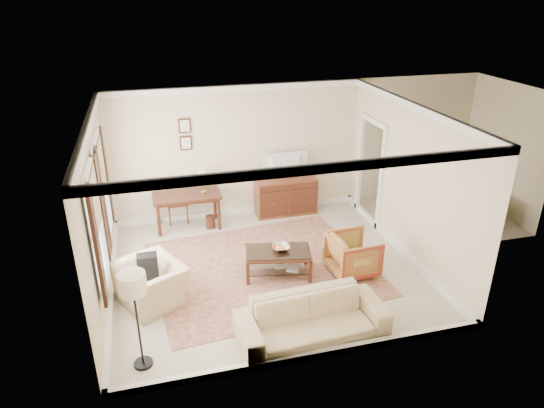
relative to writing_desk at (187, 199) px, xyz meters
name	(u,v)px	position (x,y,z in m)	size (l,w,h in m)	color
room_shell	(265,139)	(1.19, -2.05, 1.81)	(5.51, 5.01, 2.91)	beige
annex_bedroom	(447,201)	(5.68, -0.90, -0.32)	(3.00, 2.70, 2.90)	beige
window_front	(97,228)	(-1.51, -2.75, 0.89)	(0.12, 1.56, 1.80)	#CCB284
window_rear	(103,187)	(-1.51, -1.15, 0.89)	(0.12, 1.56, 1.80)	#CCB284
doorway	(370,173)	(3.90, -0.55, 0.42)	(0.10, 1.12, 2.25)	white
rug	(262,268)	(1.13, -2.03, -0.65)	(3.87, 3.32, 0.01)	maroon
writing_desk	(187,199)	(0.00, 0.00, 0.00)	(1.40, 0.70, 0.77)	#431F13
desk_chair	(177,199)	(-0.19, 0.35, -0.13)	(0.45, 0.45, 1.05)	brown
desk_lamp	(203,182)	(0.36, 0.00, 0.36)	(0.32, 0.32, 0.50)	silver
framed_prints	(185,134)	(0.10, 0.42, 1.28)	(0.25, 0.04, 0.68)	#431F13
sideboard	(286,196)	(2.21, 0.16, -0.24)	(1.36, 0.52, 0.84)	brown
tv	(286,158)	(2.21, 0.14, 0.66)	(0.97, 0.56, 0.13)	black
coffee_table	(278,256)	(1.36, -2.29, -0.28)	(1.26, 0.89, 0.49)	#431F13
fruit_bowl	(281,247)	(1.42, -2.26, -0.12)	(0.42, 0.42, 0.10)	silver
book_a	(274,265)	(1.28, -2.26, -0.47)	(0.28, 0.04, 0.38)	brown
book_b	(288,267)	(1.51, -2.38, -0.47)	(0.28, 0.03, 0.38)	brown
striped_armchair	(353,253)	(2.67, -2.58, -0.25)	(0.80, 0.75, 0.82)	maroon
club_armchair	(151,277)	(-0.85, -2.54, -0.20)	(1.06, 0.69, 0.92)	#CDB28A
backpack	(148,264)	(-0.88, -2.53, 0.05)	(0.32, 0.22, 0.40)	black
sofa	(312,313)	(1.38, -4.06, -0.23)	(2.19, 0.64, 0.86)	#CDB28A
floor_lamp	(133,290)	(-1.05, -4.02, 0.56)	(0.36, 0.36, 1.47)	black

